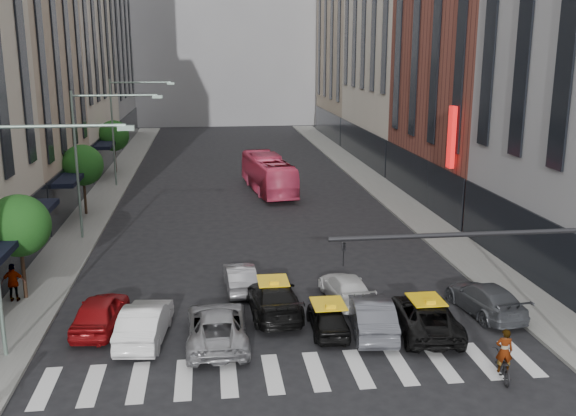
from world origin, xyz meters
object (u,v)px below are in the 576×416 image
object	(u,v)px
streetlamp_mid	(92,145)
pedestrian_far	(13,283)
streetlamp_far	(124,118)
taxi_center	(328,318)
car_red	(100,312)
bus	(268,174)
motorcycle	(503,366)
car_white_front	(145,322)
taxi_left	(273,297)
streetlamp_near	(17,208)

from	to	relation	value
streetlamp_mid	pedestrian_far	bearing A→B (deg)	-101.58
streetlamp_far	taxi_center	world-z (taller)	streetlamp_far
streetlamp_far	car_red	size ratio (longest dim) A/B	2.03
bus	pedestrian_far	size ratio (longest dim) A/B	5.93
streetlamp_mid	motorcycle	world-z (taller)	streetlamp_mid
car_white_front	bus	bearing A→B (deg)	-99.44
taxi_left	taxi_center	size ratio (longest dim) A/B	1.45
bus	streetlamp_far	bearing A→B (deg)	-24.08
bus	pedestrian_far	distance (m)	26.73
streetlamp_near	bus	world-z (taller)	streetlamp_near
taxi_center	bus	xyz separation A→B (m)	(0.18, 27.60, 0.88)
bus	car_white_front	bearing A→B (deg)	67.35
streetlamp_near	pedestrian_far	bearing A→B (deg)	110.88
car_white_front	streetlamp_mid	bearing A→B (deg)	-68.14
car_white_front	car_red	bearing A→B (deg)	-27.90
streetlamp_near	car_red	bearing A→B (deg)	45.61
streetlamp_mid	taxi_center	distance (m)	19.94
streetlamp_mid	taxi_left	distance (m)	17.01
streetlamp_mid	bus	xyz separation A→B (m)	(11.88, 12.34, -4.40)
car_red	taxi_left	world-z (taller)	taxi_left
streetlamp_near	car_red	distance (m)	6.07
car_white_front	taxi_left	distance (m)	5.79
streetlamp_mid	car_red	world-z (taller)	streetlamp_mid
streetlamp_near	taxi_center	distance (m)	12.87
car_white_front	motorcycle	world-z (taller)	car_white_front
taxi_center	bus	distance (m)	27.62
bus	motorcycle	world-z (taller)	bus
streetlamp_near	streetlamp_mid	distance (m)	16.00
taxi_center	streetlamp_mid	bearing A→B (deg)	-51.24
streetlamp_far	pedestrian_far	size ratio (longest dim) A/B	4.94
taxi_left	pedestrian_far	world-z (taller)	pedestrian_far
taxi_center	pedestrian_far	size ratio (longest dim) A/B	2.01
streetlamp_near	car_red	size ratio (longest dim) A/B	2.03
streetlamp_near	bus	xyz separation A→B (m)	(11.88, 28.34, -4.40)
streetlamp_near	taxi_left	distance (m)	11.31
taxi_center	bus	size ratio (longest dim) A/B	0.34
taxi_center	motorcycle	size ratio (longest dim) A/B	1.98
streetlamp_mid	taxi_left	bearing A→B (deg)	-53.53
streetlamp_mid	motorcycle	bearing A→B (deg)	-49.10
car_red	taxi_center	world-z (taller)	car_red
car_white_front	pedestrian_far	xyz separation A→B (m)	(-6.34, 4.61, 0.29)
taxi_left	taxi_center	distance (m)	3.04
streetlamp_far	pedestrian_far	world-z (taller)	streetlamp_far
streetlamp_far	taxi_left	xyz separation A→B (m)	(9.64, -29.04, -5.13)
taxi_center	streetlamp_near	bearing A→B (deg)	4.89
streetlamp_near	motorcycle	distance (m)	18.45
streetlamp_near	car_white_front	distance (m)	6.71
streetlamp_near	taxi_left	world-z (taller)	streetlamp_near
taxi_center	streetlamp_far	bearing A→B (deg)	-68.21
streetlamp_mid	streetlamp_near	bearing A→B (deg)	-90.00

